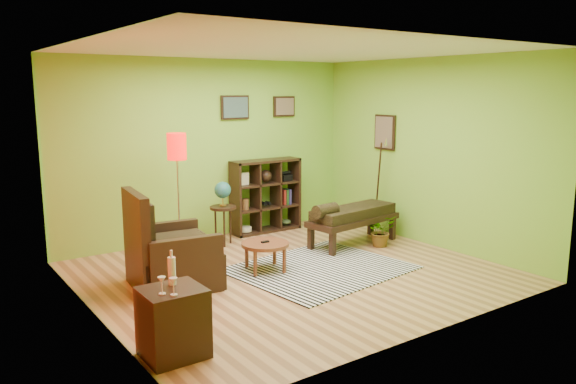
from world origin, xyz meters
TOP-DOWN VIEW (x-y plane):
  - ground at (0.00, 0.00)m, footprint 5.00×5.00m
  - room_shell at (-0.09, 0.01)m, footprint 5.04×4.54m
  - zebra_rug at (0.38, -0.08)m, footprint 2.34×2.03m
  - coffee_table at (-0.25, 0.27)m, footprint 0.62×0.62m
  - armchair at (-1.50, 0.45)m, footprint 1.08×1.08m
  - side_cabinet at (-2.20, -1.27)m, footprint 0.53×0.48m
  - floor_lamp at (-0.95, 1.34)m, footprint 0.26×0.26m
  - globe_table at (-0.09, 1.68)m, footprint 0.40×0.40m
  - cube_shelf at (0.91, 2.03)m, footprint 1.20×0.35m
  - bench at (1.49, 0.57)m, footprint 1.60×0.73m
  - potted_plant at (1.81, 0.26)m, footprint 0.48×0.52m

SIDE VIEW (x-z plane):
  - ground at x=0.00m, z-range 0.00..0.00m
  - zebra_rug at x=0.38m, z-range 0.00..0.01m
  - potted_plant at x=1.81m, z-range 0.00..0.37m
  - side_cabinet at x=-2.20m, z-range -0.15..0.79m
  - coffee_table at x=-0.25m, z-range 0.13..0.53m
  - armchair at x=-1.50m, z-range -0.23..0.94m
  - bench at x=1.49m, z-range 0.10..0.81m
  - cube_shelf at x=0.91m, z-range 0.00..1.20m
  - globe_table at x=-0.09m, z-range 0.25..1.22m
  - floor_lamp at x=-0.95m, z-range 0.54..2.30m
  - room_shell at x=-0.09m, z-range 0.39..3.21m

